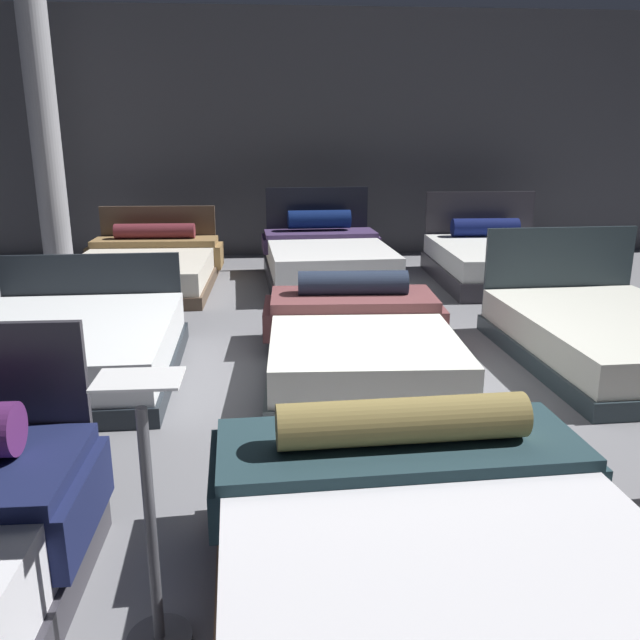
{
  "coord_description": "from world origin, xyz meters",
  "views": [
    {
      "loc": [
        -0.65,
        -4.55,
        1.8
      ],
      "look_at": [
        -0.28,
        0.19,
        0.43
      ],
      "focal_mm": 36.62,
      "sensor_mm": 36.0,
      "label": 1
    }
  ],
  "objects_px": {
    "bed_1": "(444,591)",
    "support_pillar": "(45,136)",
    "bed_6": "(146,268)",
    "bed_7": "(327,261)",
    "bed_5": "(614,338)",
    "bed_4": "(359,341)",
    "bed_8": "(500,262)",
    "bed_3": "(66,350)",
    "price_sign": "(152,547)"
  },
  "relations": [
    {
      "from": "bed_1",
      "to": "support_pillar",
      "type": "distance_m",
      "value": 8.17
    },
    {
      "from": "support_pillar",
      "to": "bed_6",
      "type": "bearing_deg",
      "value": -42.02
    },
    {
      "from": "bed_7",
      "to": "bed_6",
      "type": "bearing_deg",
      "value": 176.86
    },
    {
      "from": "bed_5",
      "to": "bed_6",
      "type": "height_order",
      "value": "bed_5"
    },
    {
      "from": "bed_4",
      "to": "bed_8",
      "type": "relative_size",
      "value": 0.99
    },
    {
      "from": "bed_6",
      "to": "support_pillar",
      "type": "relative_size",
      "value": 0.63
    },
    {
      "from": "bed_6",
      "to": "support_pillar",
      "type": "bearing_deg",
      "value": 138.99
    },
    {
      "from": "bed_8",
      "to": "support_pillar",
      "type": "height_order",
      "value": "support_pillar"
    },
    {
      "from": "bed_7",
      "to": "bed_3",
      "type": "bearing_deg",
      "value": -129.35
    },
    {
      "from": "bed_1",
      "to": "bed_6",
      "type": "distance_m",
      "value": 6.31
    },
    {
      "from": "bed_5",
      "to": "bed_6",
      "type": "bearing_deg",
      "value": 142.16
    },
    {
      "from": "bed_6",
      "to": "bed_7",
      "type": "bearing_deg",
      "value": 0.83
    },
    {
      "from": "price_sign",
      "to": "bed_3",
      "type": "bearing_deg",
      "value": 111.88
    },
    {
      "from": "bed_3",
      "to": "price_sign",
      "type": "distance_m",
      "value": 3.01
    },
    {
      "from": "bed_3",
      "to": "bed_5",
      "type": "bearing_deg",
      "value": -1.14
    },
    {
      "from": "bed_5",
      "to": "bed_6",
      "type": "distance_m",
      "value": 5.23
    },
    {
      "from": "bed_6",
      "to": "bed_8",
      "type": "distance_m",
      "value": 4.36
    },
    {
      "from": "bed_1",
      "to": "bed_4",
      "type": "xyz_separation_m",
      "value": [
        0.09,
        2.94,
        -0.02
      ]
    },
    {
      "from": "bed_3",
      "to": "price_sign",
      "type": "xyz_separation_m",
      "value": [
        1.12,
        -2.79,
        0.18
      ]
    },
    {
      "from": "bed_7",
      "to": "support_pillar",
      "type": "bearing_deg",
      "value": 157.48
    },
    {
      "from": "bed_1",
      "to": "support_pillar",
      "type": "relative_size",
      "value": 0.63
    },
    {
      "from": "bed_3",
      "to": "support_pillar",
      "type": "xyz_separation_m",
      "value": [
        -1.36,
        4.33,
        1.53
      ]
    },
    {
      "from": "support_pillar",
      "to": "bed_4",
      "type": "bearing_deg",
      "value": -50.02
    },
    {
      "from": "bed_6",
      "to": "price_sign",
      "type": "bearing_deg",
      "value": -78.65
    },
    {
      "from": "support_pillar",
      "to": "bed_3",
      "type": "bearing_deg",
      "value": -72.56
    },
    {
      "from": "bed_4",
      "to": "price_sign",
      "type": "height_order",
      "value": "price_sign"
    },
    {
      "from": "bed_6",
      "to": "bed_4",
      "type": "bearing_deg",
      "value": -53.09
    },
    {
      "from": "bed_1",
      "to": "bed_4",
      "type": "height_order",
      "value": "bed_1"
    },
    {
      "from": "bed_6",
      "to": "bed_8",
      "type": "relative_size",
      "value": 1.04
    },
    {
      "from": "bed_5",
      "to": "bed_6",
      "type": "relative_size",
      "value": 1.0
    },
    {
      "from": "bed_1",
      "to": "bed_3",
      "type": "bearing_deg",
      "value": 123.54
    },
    {
      "from": "bed_4",
      "to": "bed_5",
      "type": "relative_size",
      "value": 0.95
    },
    {
      "from": "bed_5",
      "to": "bed_8",
      "type": "xyz_separation_m",
      "value": [
        0.1,
        2.99,
        0.04
      ]
    },
    {
      "from": "bed_1",
      "to": "support_pillar",
      "type": "xyz_separation_m",
      "value": [
        -3.5,
        7.22,
        1.51
      ]
    },
    {
      "from": "price_sign",
      "to": "bed_1",
      "type": "bearing_deg",
      "value": -6.05
    },
    {
      "from": "bed_5",
      "to": "bed_8",
      "type": "bearing_deg",
      "value": 85.68
    },
    {
      "from": "bed_6",
      "to": "bed_8",
      "type": "bearing_deg",
      "value": 0.48
    },
    {
      "from": "bed_8",
      "to": "support_pillar",
      "type": "xyz_separation_m",
      "value": [
        -5.77,
        1.31,
        1.5
      ]
    },
    {
      "from": "bed_8",
      "to": "price_sign",
      "type": "xyz_separation_m",
      "value": [
        -3.29,
        -5.8,
        0.15
      ]
    },
    {
      "from": "bed_3",
      "to": "support_pillar",
      "type": "height_order",
      "value": "support_pillar"
    },
    {
      "from": "bed_7",
      "to": "price_sign",
      "type": "height_order",
      "value": "bed_7"
    },
    {
      "from": "support_pillar",
      "to": "bed_1",
      "type": "bearing_deg",
      "value": -64.13
    },
    {
      "from": "bed_4",
      "to": "bed_6",
      "type": "height_order",
      "value": "bed_6"
    },
    {
      "from": "bed_1",
      "to": "price_sign",
      "type": "bearing_deg",
      "value": 171.01
    },
    {
      "from": "bed_4",
      "to": "bed_7",
      "type": "bearing_deg",
      "value": 91.95
    },
    {
      "from": "bed_1",
      "to": "bed_4",
      "type": "relative_size",
      "value": 1.05
    },
    {
      "from": "bed_8",
      "to": "price_sign",
      "type": "height_order",
      "value": "price_sign"
    },
    {
      "from": "bed_1",
      "to": "support_pillar",
      "type": "height_order",
      "value": "support_pillar"
    },
    {
      "from": "bed_8",
      "to": "bed_3",
      "type": "bearing_deg",
      "value": -144.66
    },
    {
      "from": "bed_3",
      "to": "bed_5",
      "type": "xyz_separation_m",
      "value": [
        4.31,
        0.02,
        -0.01
      ]
    }
  ]
}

